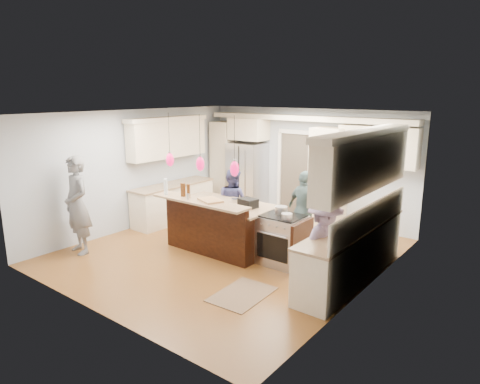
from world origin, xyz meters
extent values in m
plane|color=#926028|center=(0.00, 0.00, 0.00)|extent=(6.00, 6.00, 0.00)
cube|color=#B2BCC6|center=(0.00, 3.00, 1.35)|extent=(5.50, 0.04, 2.70)
cube|color=#B2BCC6|center=(0.00, -3.00, 1.35)|extent=(5.50, 0.04, 2.70)
cube|color=#B2BCC6|center=(-2.75, 0.00, 1.35)|extent=(0.04, 6.00, 2.70)
cube|color=#B2BCC6|center=(2.75, 0.00, 1.35)|extent=(0.04, 6.00, 2.70)
cube|color=white|center=(0.00, 0.00, 2.70)|extent=(5.50, 6.00, 0.04)
cube|color=#B7B7BC|center=(-1.55, 2.64, 0.90)|extent=(0.90, 0.70, 1.80)
cube|color=beige|center=(0.75, 2.67, 1.15)|extent=(0.72, 0.64, 2.30)
cube|color=black|center=(0.75, 2.34, 1.55)|extent=(0.60, 0.02, 0.35)
cube|color=black|center=(0.75, 2.34, 1.05)|extent=(0.60, 0.02, 0.50)
cylinder|color=#B7B7BC|center=(0.75, 2.31, 1.30)|extent=(0.55, 0.02, 0.02)
cube|color=beige|center=(-2.35, 2.70, 1.15)|extent=(0.60, 0.58, 2.30)
cube|color=beige|center=(-1.55, 2.70, 2.15)|extent=(0.95, 0.58, 0.55)
cube|color=beige|center=(1.80, 2.82, 1.95)|extent=(1.70, 0.35, 0.85)
cube|color=beige|center=(0.00, 2.80, 2.48)|extent=(5.30, 0.38, 0.12)
cube|color=#4C443A|center=(-0.25, 2.99, 1.05)|extent=(0.90, 0.06, 2.10)
cube|color=white|center=(-0.25, 2.95, 2.13)|extent=(1.04, 0.06, 0.10)
cube|color=beige|center=(2.40, 0.30, 0.44)|extent=(0.60, 3.00, 0.88)
cube|color=tan|center=(2.40, 0.30, 0.90)|extent=(0.64, 3.05, 0.04)
cube|color=beige|center=(2.52, 0.30, 1.98)|extent=(0.35, 3.00, 0.85)
cube|color=beige|center=(2.51, 0.30, 2.46)|extent=(0.37, 3.10, 0.10)
cube|color=beige|center=(-2.40, 0.80, 0.44)|extent=(0.60, 2.20, 0.88)
cube|color=tan|center=(-2.40, 0.80, 0.90)|extent=(0.64, 2.25, 0.04)
cube|color=beige|center=(-2.52, 0.80, 1.98)|extent=(0.35, 2.20, 0.85)
cube|color=beige|center=(-2.51, 0.80, 2.46)|extent=(0.37, 2.30, 0.10)
cube|color=black|center=(-0.25, 0.15, 0.44)|extent=(2.00, 1.00, 0.88)
cube|color=tan|center=(-0.25, 0.15, 0.90)|extent=(2.10, 1.10, 0.04)
cube|color=black|center=(-0.25, -0.41, 0.54)|extent=(2.00, 0.12, 1.08)
cube|color=tan|center=(-0.25, -0.55, 1.10)|extent=(2.10, 0.42, 0.04)
cube|color=black|center=(0.32, 0.19, 1.01)|extent=(0.37, 0.32, 0.18)
cube|color=#B7B7BC|center=(1.13, 0.15, 0.45)|extent=(0.76, 0.66, 0.90)
cube|color=black|center=(1.13, -0.19, 0.40)|extent=(0.65, 0.01, 0.45)
cube|color=black|center=(1.13, 0.15, 0.91)|extent=(0.72, 0.59, 0.02)
cube|color=black|center=(1.54, 0.15, 0.44)|extent=(0.06, 0.71, 0.88)
cylinder|color=black|center=(-1.05, -0.51, 2.33)|extent=(0.01, 0.01, 0.75)
ellipsoid|color=#BD0B43|center=(-1.05, -0.51, 1.80)|extent=(0.15, 0.15, 0.26)
cylinder|color=black|center=(-0.25, -0.51, 2.33)|extent=(0.01, 0.01, 0.75)
ellipsoid|color=#BD0B43|center=(-0.25, -0.51, 1.80)|extent=(0.15, 0.15, 0.26)
cylinder|color=black|center=(0.55, -0.51, 2.33)|extent=(0.01, 0.01, 0.75)
ellipsoid|color=#BD0B43|center=(0.55, -0.51, 1.80)|extent=(0.15, 0.15, 0.26)
imported|color=slate|center=(-2.30, -1.80, 0.96)|extent=(0.77, 0.57, 1.92)
imported|color=navy|center=(-0.59, 0.85, 0.74)|extent=(0.73, 0.58, 1.48)
imported|color=#4B6769|center=(1.00, 1.17, 0.78)|extent=(0.99, 0.68, 1.57)
imported|color=gray|center=(2.25, -0.42, 0.76)|extent=(0.59, 1.00, 1.52)
cube|color=brown|center=(1.32, -1.29, 0.01)|extent=(0.76, 1.07, 0.01)
cylinder|color=silver|center=(-1.07, -0.63, 1.28)|extent=(0.08, 0.08, 0.32)
cylinder|color=#49250D|center=(-0.73, -0.51, 1.25)|extent=(0.08, 0.08, 0.26)
cylinder|color=#49250D|center=(-0.56, -0.52, 1.25)|extent=(0.08, 0.08, 0.26)
cylinder|color=#49250D|center=(-0.70, -0.51, 1.25)|extent=(0.09, 0.09, 0.26)
cylinder|color=#B7B7BC|center=(-0.47, -0.63, 1.18)|extent=(0.07, 0.07, 0.11)
cube|color=#AF8550|center=(-0.06, -0.47, 1.14)|extent=(0.55, 0.47, 0.04)
cylinder|color=#B7B7BC|center=(1.04, 0.23, 0.99)|extent=(0.23, 0.23, 0.13)
cylinder|color=#B7B7BC|center=(1.30, 0.01, 0.97)|extent=(0.20, 0.20, 0.10)
camera|label=1|loc=(5.05, -6.14, 3.09)|focal=32.00mm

